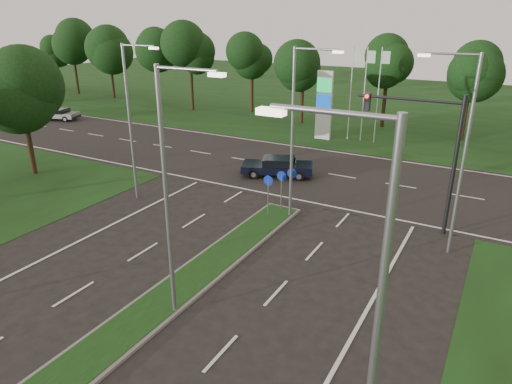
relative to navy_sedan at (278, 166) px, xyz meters
The scene contains 17 objects.
verge_far 33.25m from the navy_sedan, 84.94° to the left, with size 160.00×50.00×0.02m, color black.
cross_road 3.68m from the navy_sedan, 35.77° to the left, with size 160.00×12.00×0.02m, color black.
median_kerb 18.14m from the navy_sedan, 80.70° to the right, with size 2.00×26.00×0.12m, color slate.
streetlight_median_near 16.94m from the navy_sedan, 76.10° to the right, with size 2.53×0.22×9.00m.
streetlight_median_far 8.32m from the navy_sedan, 56.27° to the right, with size 2.53×0.22×9.00m.
streetlight_left_far 10.50m from the navy_sedan, 124.24° to the right, with size 2.53×0.22×9.00m.
streetlight_right_far 13.83m from the navy_sedan, 26.66° to the right, with size 2.53×0.22×9.00m.
streetlight_right_near 23.50m from the navy_sedan, 59.47° to the right, with size 2.53×0.22×9.00m.
traffic_signal 11.54m from the navy_sedan, 21.04° to the right, with size 5.10×0.42×7.00m.
median_signs 6.30m from the navy_sedan, 61.90° to the right, with size 1.16×1.76×2.38m.
gas_pylon 11.46m from the navy_sedan, 94.39° to the left, with size 5.80×1.26×8.00m.
tree_left_far 17.79m from the navy_sedan, 152.01° to the right, with size 5.20×5.20×8.86m.
treeline_far 19.29m from the navy_sedan, 80.46° to the left, with size 6.00×6.00×9.90m.
navy_sedan is the anchor object (origin of this frame).
far_car_a 29.03m from the navy_sedan, behind, with size 4.58×3.03×1.22m.
far_car_b 34.08m from the navy_sedan, behind, with size 5.05×3.43×1.34m.
far_car_c 42.61m from the navy_sedan, behind, with size 4.33×2.38×1.18m.
Camera 1 is at (10.39, -4.94, 10.33)m, focal length 32.00 mm.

